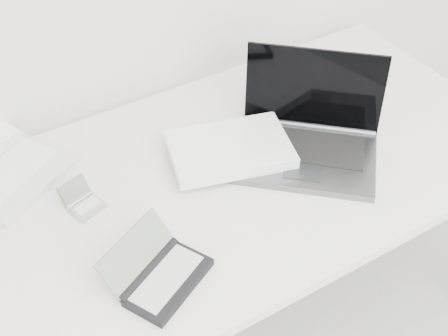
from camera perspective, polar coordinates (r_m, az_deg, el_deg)
desk at (r=1.63m, az=0.16°, el=-1.60°), size 1.60×0.80×0.73m
laptop_large at (r=1.63m, az=4.59°, el=2.34°), size 0.58×0.46×0.25m
pda_silver at (r=1.54m, az=-12.75°, el=-3.13°), size 0.10×0.11×0.06m
palmtop_charcoal at (r=1.35m, az=-5.90°, el=-9.64°), size 0.25×0.24×0.09m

